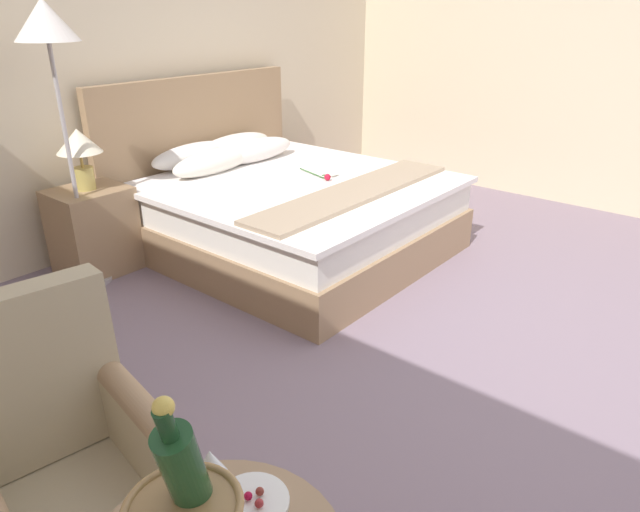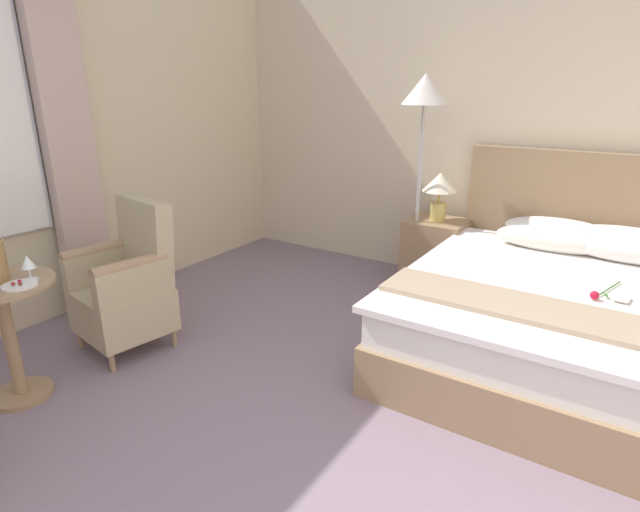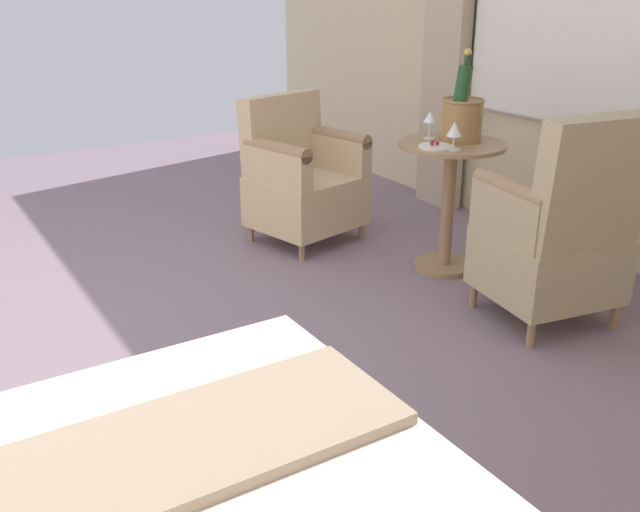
% 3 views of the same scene
% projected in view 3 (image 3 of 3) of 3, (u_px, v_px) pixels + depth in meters
% --- Properties ---
extents(ground_plane, '(7.98, 7.98, 0.00)m').
position_uv_depth(ground_plane, '(55.00, 372.00, 2.93)').
color(ground_plane, gray).
extents(side_table_round, '(0.56, 0.56, 0.71)m').
position_uv_depth(side_table_round, '(449.00, 194.00, 3.81)').
color(side_table_round, '#9B7957').
rests_on(side_table_round, ground).
extents(champagne_bucket, '(0.23, 0.23, 0.47)m').
position_uv_depth(champagne_bucket, '(462.00, 114.00, 3.70)').
color(champagne_bucket, olive).
rests_on(champagne_bucket, side_table_round).
extents(wine_glass_near_bucket, '(0.07, 0.07, 0.15)m').
position_uv_depth(wine_glass_near_bucket, '(430.00, 118.00, 3.76)').
color(wine_glass_near_bucket, white).
rests_on(wine_glass_near_bucket, side_table_round).
extents(wine_glass_near_edge, '(0.08, 0.08, 0.14)m').
position_uv_depth(wine_glass_near_edge, '(454.00, 131.00, 3.53)').
color(wine_glass_near_edge, white).
rests_on(wine_glass_near_edge, side_table_round).
extents(snack_plate, '(0.17, 0.17, 0.03)m').
position_uv_depth(snack_plate, '(435.00, 146.00, 3.60)').
color(snack_plate, white).
rests_on(snack_plate, side_table_round).
extents(armchair_by_window, '(0.63, 0.63, 1.00)m').
position_uv_depth(armchair_by_window, '(558.00, 235.00, 3.20)').
color(armchair_by_window, '#9B7957').
rests_on(armchair_by_window, ground).
extents(armchair_facing_bed, '(0.70, 0.67, 0.87)m').
position_uv_depth(armchair_facing_bed, '(302.00, 179.00, 4.28)').
color(armchair_facing_bed, '#9B7957').
rests_on(armchair_facing_bed, ground).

